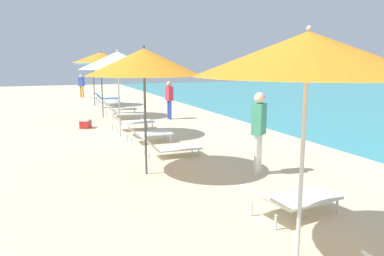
# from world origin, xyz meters

# --- Properties ---
(umbrella_third) EXTENTS (2.53, 2.53, 2.82)m
(umbrella_third) POSITION_xyz_m (-0.25, 8.63, 2.51)
(umbrella_third) COLOR silver
(umbrella_third) RESTS_ON ground
(lounger_third_shoreside) EXTENTS (1.67, 0.89, 0.55)m
(lounger_third_shoreside) POSITION_xyz_m (0.63, 9.93, 0.29)
(lounger_third_shoreside) COLOR white
(lounger_third_shoreside) RESTS_ON ground
(umbrella_fourth) EXTENTS (2.42, 2.42, 2.76)m
(umbrella_fourth) POSITION_xyz_m (-0.99, 12.95, 2.42)
(umbrella_fourth) COLOR #4C4C51
(umbrella_fourth) RESTS_ON ground
(lounger_fourth_shoreside) EXTENTS (1.55, 0.56, 0.59)m
(lounger_fourth_shoreside) POSITION_xyz_m (-0.04, 14.22, 0.26)
(lounger_fourth_shoreside) COLOR white
(lounger_fourth_shoreside) RESTS_ON ground
(umbrella_fifth) EXTENTS (2.45, 2.45, 2.80)m
(umbrella_fifth) POSITION_xyz_m (-0.73, 17.31, 2.46)
(umbrella_fifth) COLOR silver
(umbrella_fifth) RESTS_ON ground
(lounger_fifth_shoreside) EXTENTS (1.59, 0.78, 0.65)m
(lounger_fifth_shoreside) POSITION_xyz_m (-0.16, 18.34, 0.33)
(lounger_fifth_shoreside) COLOR white
(lounger_fifth_shoreside) RESTS_ON ground
(lounger_fifth_inland) EXTENTS (1.42, 0.68, 0.62)m
(lounger_fifth_inland) POSITION_xyz_m (-0.15, 16.09, 0.32)
(lounger_fifth_inland) COLOR white
(lounger_fifth_inland) RESTS_ON ground
(umbrella_sixth) EXTENTS (2.43, 2.43, 2.87)m
(umbrella_sixth) POSITION_xyz_m (-0.63, 21.83, 2.59)
(umbrella_sixth) COLOR #4C4C51
(umbrella_sixth) RESTS_ON ground
(lounger_sixth_shoreside) EXTENTS (1.62, 0.86, 0.61)m
(lounger_sixth_shoreside) POSITION_xyz_m (0.26, 22.74, 0.27)
(lounger_sixth_shoreside) COLOR white
(lounger_sixth_shoreside) RESTS_ON ground
(lounger_sixth_inland) EXTENTS (1.54, 0.86, 0.60)m
(lounger_sixth_inland) POSITION_xyz_m (0.13, 20.75, 0.31)
(lounger_sixth_inland) COLOR white
(lounger_sixth_inland) RESTS_ON ground
(umbrella_farthest) EXTENTS (2.00, 2.00, 2.72)m
(umbrella_farthest) POSITION_xyz_m (-0.41, 26.49, 2.46)
(umbrella_farthest) COLOR #4C4C51
(umbrella_farthest) RESTS_ON ground
(lounger_farthest_shoreside) EXTENTS (1.42, 0.72, 0.63)m
(lounger_farthest_shoreside) POSITION_xyz_m (0.41, 27.61, 0.32)
(lounger_farthest_shoreside) COLOR blue
(lounger_farthest_shoreside) RESTS_ON ground
(lounger_farthest_inland) EXTENTS (1.39, 0.64, 0.63)m
(lounger_farthest_inland) POSITION_xyz_m (0.09, 25.36, 0.32)
(lounger_farthest_inland) COLOR white
(lounger_farthest_inland) RESTS_ON ground
(person_walking_near) EXTENTS (0.27, 0.39, 1.61)m
(person_walking_near) POSITION_xyz_m (1.94, 20.30, 0.97)
(person_walking_near) COLOR #334CB2
(person_walking_near) RESTS_ON ground
(person_walking_mid) EXTENTS (0.42, 0.40, 1.79)m
(person_walking_mid) POSITION_xyz_m (1.28, 12.07, 1.10)
(person_walking_mid) COLOR silver
(person_walking_mid) RESTS_ON ground
(person_walking_far) EXTENTS (0.42, 0.40, 1.56)m
(person_walking_far) POSITION_xyz_m (-0.61, 31.75, 0.94)
(person_walking_far) COLOR orange
(person_walking_far) RESTS_ON ground
(cooler_box) EXTENTS (0.49, 0.57, 0.33)m
(cooler_box) POSITION_xyz_m (-1.63, 19.37, 0.17)
(cooler_box) COLOR red
(cooler_box) RESTS_ON ground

